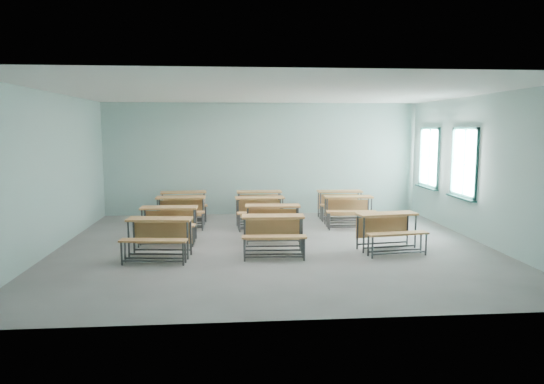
{
  "coord_description": "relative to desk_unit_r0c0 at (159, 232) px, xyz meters",
  "views": [
    {
      "loc": [
        -0.87,
        -9.96,
        2.46
      ],
      "look_at": [
        0.05,
        1.2,
        1.0
      ],
      "focal_mm": 32.0,
      "sensor_mm": 36.0,
      "label": 1
    }
  ],
  "objects": [
    {
      "name": "room",
      "position": [
        2.36,
        0.83,
        1.08
      ],
      "size": [
        9.04,
        8.04,
        3.24
      ],
      "color": "gray",
      "rests_on": "ground"
    },
    {
      "name": "desk_unit_r0c0",
      "position": [
        0.0,
        0.0,
        0.0
      ],
      "size": [
        1.3,
        0.94,
        0.77
      ],
      "rotation": [
        0.0,
        0.0,
        -0.1
      ],
      "color": "#B37740",
      "rests_on": "ground"
    },
    {
      "name": "desk_unit_r0c1",
      "position": [
        2.2,
        0.11,
        0.0
      ],
      "size": [
        1.26,
        0.87,
        0.77
      ],
      "rotation": [
        0.0,
        0.0,
        -0.04
      ],
      "color": "#B37740",
      "rests_on": "ground"
    },
    {
      "name": "desk_unit_r0c2",
      "position": [
        4.55,
        0.2,
        0.0
      ],
      "size": [
        1.32,
        0.98,
        0.77
      ],
      "rotation": [
        0.0,
        0.0,
        0.13
      ],
      "color": "#B37740",
      "rests_on": "ground"
    },
    {
      "name": "desk_unit_r1c0",
      "position": [
        0.01,
        1.37,
        0.0
      ],
      "size": [
        1.25,
        0.85,
        0.77
      ],
      "rotation": [
        0.0,
        0.0,
        -0.03
      ],
      "color": "#B37740",
      "rests_on": "ground"
    },
    {
      "name": "desk_unit_r1c1",
      "position": [
        2.3,
        1.43,
        0.0
      ],
      "size": [
        1.26,
        0.88,
        0.77
      ],
      "rotation": [
        0.0,
        0.0,
        -0.05
      ],
      "color": "#B37740",
      "rests_on": "ground"
    },
    {
      "name": "desk_unit_r2c0",
      "position": [
        0.11,
        2.97,
        0.0
      ],
      "size": [
        1.23,
        0.83,
        0.77
      ],
      "rotation": [
        0.0,
        0.0,
        0.0
      ],
      "color": "#B37740",
      "rests_on": "ground"
    },
    {
      "name": "desk_unit_r2c1",
      "position": [
        2.1,
        2.77,
        0.0
      ],
      "size": [
        1.28,
        0.91,
        0.77
      ],
      "rotation": [
        0.0,
        0.0,
        0.07
      ],
      "color": "#B37740",
      "rests_on": "ground"
    },
    {
      "name": "desk_unit_r2c2",
      "position": [
        4.35,
        2.73,
        0.0
      ],
      "size": [
        1.27,
        0.88,
        0.77
      ],
      "rotation": [
        0.0,
        0.0,
        -0.05
      ],
      "color": "#B37740",
      "rests_on": "ground"
    },
    {
      "name": "desk_unit_r3c0",
      "position": [
        0.09,
        3.98,
        0.0
      ],
      "size": [
        1.31,
        0.95,
        0.77
      ],
      "rotation": [
        0.0,
        0.0,
        0.11
      ],
      "color": "#B37740",
      "rests_on": "ground"
    },
    {
      "name": "desk_unit_r3c1",
      "position": [
        2.15,
        3.92,
        0.0
      ],
      "size": [
        1.24,
        0.84,
        0.77
      ],
      "rotation": [
        0.0,
        0.0,
        0.02
      ],
      "color": "#B37740",
      "rests_on": "ground"
    },
    {
      "name": "desk_unit_r3c2",
      "position": [
        4.37,
        3.82,
        0.0
      ],
      "size": [
        1.24,
        0.84,
        0.77
      ],
      "rotation": [
        0.0,
        0.0,
        -0.02
      ],
      "color": "#B37740",
      "rests_on": "ground"
    }
  ]
}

